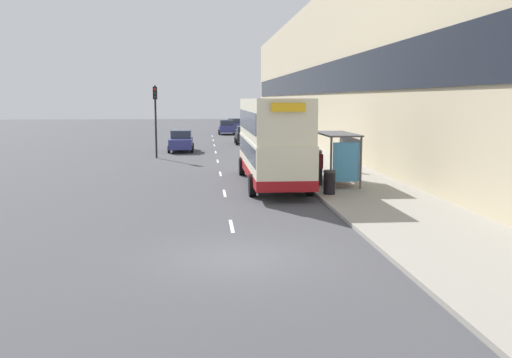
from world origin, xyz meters
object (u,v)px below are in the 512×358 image
bus_shelter (341,149)px  car_2 (245,135)px  pedestrian_at_shelter (320,167)px  litter_bin (329,182)px  car_3 (234,125)px  pedestrian_1 (345,157)px  double_decker_bus_near (272,139)px  car_0 (181,141)px  car_1 (227,127)px  traffic_light_far_kerb (155,110)px

bus_shelter → car_2: bearing=95.8°
pedestrian_at_shelter → bus_shelter: bearing=16.6°
car_2 → litter_bin: size_ratio=3.92×
car_3 → pedestrian_1: pedestrian_1 is taller
double_decker_bus_near → pedestrian_at_shelter: (2.17, -1.31, -1.26)m
pedestrian_at_shelter → car_0: bearing=110.2°
litter_bin → pedestrian_at_shelter: bearing=88.0°
bus_shelter → car_2: bus_shelter is taller
car_1 → pedestrian_at_shelter: pedestrian_at_shelter is taller
pedestrian_1 → litter_bin: size_ratio=1.52×
double_decker_bus_near → car_1: size_ratio=2.85×
bus_shelter → car_3: bearing=93.1°
car_1 → bus_shelter: bearing=-84.7°
car_0 → pedestrian_1: bearing=123.5°
pedestrian_1 → litter_bin: 8.28m
pedestrian_1 → car_1: bearing=98.1°
double_decker_bus_near → traffic_light_far_kerb: bearing=116.6°
bus_shelter → litter_bin: size_ratio=4.00×
litter_bin → pedestrian_1: bearing=71.5°
traffic_light_far_kerb → double_decker_bus_near: bearing=-63.4°
car_2 → bus_shelter: bearing=-84.2°
car_2 → car_3: bearing=89.8°
car_1 → car_3: bearing=80.4°
pedestrian_at_shelter → litter_bin: 2.65m
pedestrian_1 → litter_bin: pedestrian_1 is taller
litter_bin → car_0: bearing=107.8°
car_1 → car_3: (1.27, 7.45, -0.03)m
bus_shelter → pedestrian_at_shelter: 1.46m
bus_shelter → litter_bin: bus_shelter is taller
car_1 → pedestrian_at_shelter: 43.07m
car_2 → car_3: (0.08, 22.83, -0.01)m
traffic_light_far_kerb → car_1: bearing=77.5°
litter_bin → bus_shelter: bearing=67.6°
pedestrian_at_shelter → car_1: bearing=93.8°
car_1 → car_0: bearing=-101.5°
litter_bin → traffic_light_far_kerb: traffic_light_far_kerb is taller
car_1 → litter_bin: 45.68m
car_0 → pedestrian_at_shelter: size_ratio=2.61×
litter_bin → car_3: bearing=91.6°
double_decker_bus_near → pedestrian_at_shelter: size_ratio=6.39×
pedestrian_1 → traffic_light_far_kerb: bearing=139.8°
car_0 → car_3: size_ratio=1.17×
double_decker_bus_near → pedestrian_at_shelter: double_decker_bus_near is taller
double_decker_bus_near → car_3: bearing=89.3°
pedestrian_at_shelter → car_3: bearing=91.8°
car_0 → pedestrian_1: (10.00, -15.08, 0.09)m
car_2 → traffic_light_far_kerb: 14.82m
pedestrian_at_shelter → litter_bin: bearing=-92.0°
bus_shelter → car_0: (-8.59, 19.97, -1.01)m
double_decker_bus_near → car_2: (0.52, 26.28, -1.43)m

